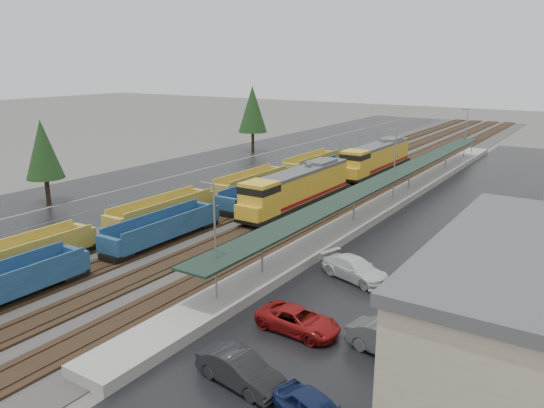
# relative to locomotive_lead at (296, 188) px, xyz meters

# --- Properties ---
(ballast_strip) EXTENTS (20.00, 160.00, 0.08)m
(ballast_strip) POSITION_rel_locomotive_lead_xyz_m (-2.00, 17.79, -2.25)
(ballast_strip) COLOR #302D2B
(ballast_strip) RESTS_ON ground
(trackbed) EXTENTS (14.60, 160.00, 0.22)m
(trackbed) POSITION_rel_locomotive_lead_xyz_m (-2.00, 17.79, -2.13)
(trackbed) COLOR black
(trackbed) RESTS_ON ground
(west_parking_lot) EXTENTS (10.00, 160.00, 0.02)m
(west_parking_lot) POSITION_rel_locomotive_lead_xyz_m (-17.00, 17.79, -2.28)
(west_parking_lot) COLOR black
(west_parking_lot) RESTS_ON ground
(west_road) EXTENTS (9.00, 160.00, 0.02)m
(west_road) POSITION_rel_locomotive_lead_xyz_m (-27.00, 17.79, -2.28)
(west_road) COLOR black
(west_road) RESTS_ON ground
(east_commuter_lot) EXTENTS (16.00, 100.00, 0.02)m
(east_commuter_lot) POSITION_rel_locomotive_lead_xyz_m (17.00, 7.79, -2.28)
(east_commuter_lot) COLOR black
(east_commuter_lot) RESTS_ON ground
(station_platform) EXTENTS (3.00, 80.00, 8.00)m
(station_platform) POSITION_rel_locomotive_lead_xyz_m (7.50, 7.80, -1.56)
(station_platform) COLOR #9E9B93
(station_platform) RESTS_ON ground
(chainlink_fence) EXTENTS (0.08, 160.04, 2.02)m
(chainlink_fence) POSITION_rel_locomotive_lead_xyz_m (-11.50, 16.23, -0.68)
(chainlink_fence) COLOR gray
(chainlink_fence) RESTS_ON ground
(tree_west_near) EXTENTS (3.96, 3.96, 9.00)m
(tree_west_near) POSITION_rel_locomotive_lead_xyz_m (-24.00, -12.21, 3.53)
(tree_west_near) COLOR #332316
(tree_west_near) RESTS_ON ground
(tree_west_far) EXTENTS (4.84, 4.84, 11.00)m
(tree_west_far) POSITION_rel_locomotive_lead_xyz_m (-25.00, 27.79, 4.83)
(tree_west_far) COLOR #332316
(tree_west_far) RESTS_ON ground
(locomotive_lead) EXTENTS (2.86, 18.84, 4.27)m
(locomotive_lead) POSITION_rel_locomotive_lead_xyz_m (0.00, 0.00, 0.00)
(locomotive_lead) COLOR black
(locomotive_lead) RESTS_ON ground
(locomotive_trail) EXTENTS (2.86, 18.84, 4.27)m
(locomotive_trail) POSITION_rel_locomotive_lead_xyz_m (0.00, 21.00, 0.00)
(locomotive_trail) COLOR black
(locomotive_trail) RESTS_ON ground
(well_string_yellow) EXTENTS (2.49, 85.15, 2.21)m
(well_string_yellow) POSITION_rel_locomotive_lead_xyz_m (-8.00, -18.43, -1.18)
(well_string_yellow) COLOR #AA8E2F
(well_string_yellow) RESTS_ON ground
(well_string_blue) EXTENTS (2.49, 98.52, 2.20)m
(well_string_blue) POSITION_rel_locomotive_lead_xyz_m (-4.00, -15.06, -1.18)
(well_string_blue) COLOR navy
(well_string_blue) RESTS_ON ground
(parked_car_east_a) EXTENTS (2.30, 4.87, 1.54)m
(parked_car_east_a) POSITION_rel_locomotive_lead_xyz_m (13.49, -27.88, -1.52)
(parked_car_east_a) COLOR black
(parked_car_east_a) RESTS_ON ground
(parked_car_east_b) EXTENTS (2.49, 5.05, 1.38)m
(parked_car_east_b) POSITION_rel_locomotive_lead_xyz_m (13.21, -21.99, -1.60)
(parked_car_east_b) COLOR maroon
(parked_car_east_b) RESTS_ON ground
(parked_car_east_c) EXTENTS (3.70, 5.73, 1.54)m
(parked_car_east_c) POSITION_rel_locomotive_lead_xyz_m (12.76, -13.33, -1.52)
(parked_car_east_c) COLOR white
(parked_car_east_c) RESTS_ON ground
(parked_car_east_e) EXTENTS (2.57, 5.23, 1.65)m
(parked_car_east_e) POSITION_rel_locomotive_lead_xyz_m (18.64, -21.56, -1.47)
(parked_car_east_e) COLOR #505355
(parked_car_east_e) RESTS_ON ground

